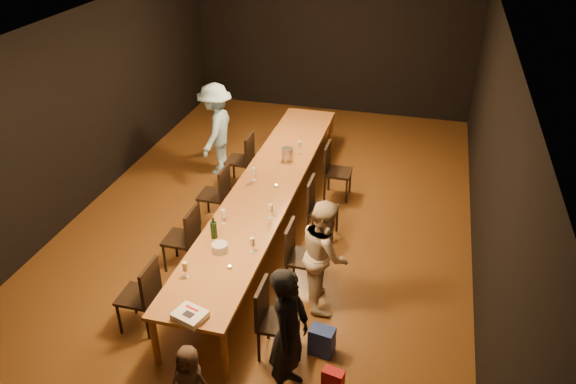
% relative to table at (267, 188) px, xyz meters
% --- Properties ---
extents(ground, '(10.00, 10.00, 0.00)m').
position_rel_table_xyz_m(ground, '(0.00, 0.00, -0.70)').
color(ground, '#4F2F13').
rests_on(ground, ground).
extents(room_shell, '(6.04, 10.04, 3.02)m').
position_rel_table_xyz_m(room_shell, '(0.00, 0.00, 1.38)').
color(room_shell, black).
rests_on(room_shell, ground).
extents(table, '(0.90, 6.00, 0.75)m').
position_rel_table_xyz_m(table, '(0.00, 0.00, 0.00)').
color(table, '#9C682D').
rests_on(table, ground).
extents(chair_right_0, '(0.42, 0.42, 0.93)m').
position_rel_table_xyz_m(chair_right_0, '(0.85, -2.40, -0.24)').
color(chair_right_0, black).
rests_on(chair_right_0, ground).
extents(chair_right_1, '(0.42, 0.42, 0.93)m').
position_rel_table_xyz_m(chair_right_1, '(0.85, -1.20, -0.24)').
color(chair_right_1, black).
rests_on(chair_right_1, ground).
extents(chair_right_2, '(0.42, 0.42, 0.93)m').
position_rel_table_xyz_m(chair_right_2, '(0.85, 0.00, -0.24)').
color(chair_right_2, black).
rests_on(chair_right_2, ground).
extents(chair_right_3, '(0.42, 0.42, 0.93)m').
position_rel_table_xyz_m(chair_right_3, '(0.85, 1.20, -0.24)').
color(chair_right_3, black).
rests_on(chair_right_3, ground).
extents(chair_left_0, '(0.42, 0.42, 0.93)m').
position_rel_table_xyz_m(chair_left_0, '(-0.85, -2.40, -0.24)').
color(chair_left_0, black).
rests_on(chair_left_0, ground).
extents(chair_left_1, '(0.42, 0.42, 0.93)m').
position_rel_table_xyz_m(chair_left_1, '(-0.85, -1.20, -0.24)').
color(chair_left_1, black).
rests_on(chair_left_1, ground).
extents(chair_left_2, '(0.42, 0.42, 0.93)m').
position_rel_table_xyz_m(chair_left_2, '(-0.85, 0.00, -0.24)').
color(chair_left_2, black).
rests_on(chair_left_2, ground).
extents(chair_left_3, '(0.42, 0.42, 0.93)m').
position_rel_table_xyz_m(chair_left_3, '(-0.85, 1.20, -0.24)').
color(chair_left_3, black).
rests_on(chair_left_3, ground).
extents(woman_birthday, '(0.42, 0.60, 1.54)m').
position_rel_table_xyz_m(woman_birthday, '(1.09, -2.85, 0.07)').
color(woman_birthday, black).
rests_on(woman_birthday, ground).
extents(woman_tan, '(0.75, 0.85, 1.46)m').
position_rel_table_xyz_m(woman_tan, '(1.15, -1.41, 0.03)').
color(woman_tan, beige).
rests_on(woman_tan, ground).
extents(man_blue, '(0.65, 1.08, 1.63)m').
position_rel_table_xyz_m(man_blue, '(-1.38, 1.54, 0.11)').
color(man_blue, '#9CCEF1').
rests_on(man_blue, ground).
extents(child, '(0.45, 0.33, 0.85)m').
position_rel_table_xyz_m(child, '(0.22, -3.38, -0.28)').
color(child, '#423025').
rests_on(child, ground).
extents(gift_bag_red, '(0.25, 0.17, 0.27)m').
position_rel_table_xyz_m(gift_bag_red, '(1.53, -2.75, -0.57)').
color(gift_bag_red, red).
rests_on(gift_bag_red, ground).
extents(gift_bag_blue, '(0.30, 0.22, 0.34)m').
position_rel_table_xyz_m(gift_bag_blue, '(1.31, -2.28, -0.53)').
color(gift_bag_blue, '#223A97').
rests_on(gift_bag_blue, ground).
extents(birthday_cake, '(0.38, 0.34, 0.08)m').
position_rel_table_xyz_m(birthday_cake, '(0.04, -2.88, 0.09)').
color(birthday_cake, white).
rests_on(birthday_cake, table).
extents(plate_stack, '(0.20, 0.20, 0.11)m').
position_rel_table_xyz_m(plate_stack, '(-0.08, -1.71, 0.10)').
color(plate_stack, silver).
rests_on(plate_stack, table).
extents(champagne_bottle, '(0.10, 0.10, 0.34)m').
position_rel_table_xyz_m(champagne_bottle, '(-0.25, -1.45, 0.22)').
color(champagne_bottle, black).
rests_on(champagne_bottle, table).
extents(ice_bucket, '(0.23, 0.23, 0.20)m').
position_rel_table_xyz_m(ice_bucket, '(0.08, 0.85, 0.15)').
color(ice_bucket, '#A6A6AB').
rests_on(ice_bucket, table).
extents(wineglass_0, '(0.06, 0.06, 0.21)m').
position_rel_table_xyz_m(wineglass_0, '(-0.27, -2.27, 0.15)').
color(wineglass_0, beige).
rests_on(wineglass_0, table).
extents(wineglass_1, '(0.06, 0.06, 0.21)m').
position_rel_table_xyz_m(wineglass_1, '(0.31, -1.62, 0.15)').
color(wineglass_1, beige).
rests_on(wineglass_1, table).
extents(wineglass_2, '(0.06, 0.06, 0.21)m').
position_rel_table_xyz_m(wineglass_2, '(-0.25, -1.12, 0.15)').
color(wineglass_2, silver).
rests_on(wineglass_2, table).
extents(wineglass_3, '(0.06, 0.06, 0.21)m').
position_rel_table_xyz_m(wineglass_3, '(0.31, -0.84, 0.15)').
color(wineglass_3, beige).
rests_on(wineglass_3, table).
extents(wineglass_4, '(0.06, 0.06, 0.21)m').
position_rel_table_xyz_m(wineglass_4, '(-0.22, 0.09, 0.15)').
color(wineglass_4, silver).
rests_on(wineglass_4, table).
extents(wineglass_5, '(0.06, 0.06, 0.21)m').
position_rel_table_xyz_m(wineglass_5, '(0.21, 1.13, 0.15)').
color(wineglass_5, silver).
rests_on(wineglass_5, table).
extents(tealight_near, '(0.05, 0.05, 0.03)m').
position_rel_table_xyz_m(tealight_near, '(0.15, -1.99, 0.06)').
color(tealight_near, '#B2B7B2').
rests_on(tealight_near, table).
extents(tealight_mid, '(0.05, 0.05, 0.03)m').
position_rel_table_xyz_m(tealight_mid, '(0.15, -0.02, 0.06)').
color(tealight_mid, '#B2B7B2').
rests_on(tealight_mid, table).
extents(tealight_far, '(0.05, 0.05, 0.03)m').
position_rel_table_xyz_m(tealight_far, '(0.15, 1.42, 0.06)').
color(tealight_far, '#B2B7B2').
rests_on(tealight_far, table).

